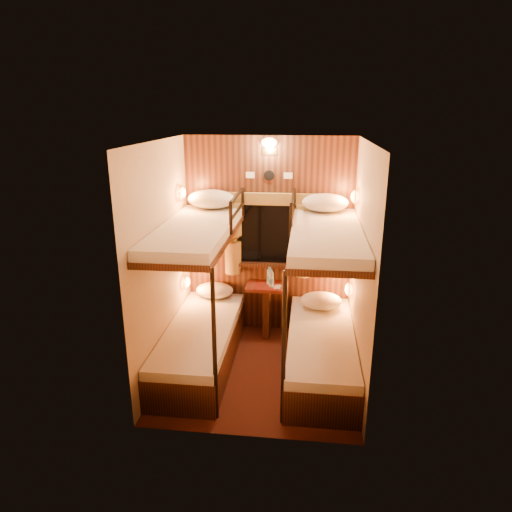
# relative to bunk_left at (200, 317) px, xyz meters

# --- Properties ---
(floor) EXTENTS (2.10, 2.10, 0.00)m
(floor) POSITION_rel_bunk_left_xyz_m (0.65, -0.07, -0.56)
(floor) COLOR #3A1210
(floor) RESTS_ON ground
(ceiling) EXTENTS (2.10, 2.10, 0.00)m
(ceiling) POSITION_rel_bunk_left_xyz_m (0.65, -0.07, 1.84)
(ceiling) COLOR silver
(ceiling) RESTS_ON wall_back
(wall_back) EXTENTS (2.40, 0.00, 2.40)m
(wall_back) POSITION_rel_bunk_left_xyz_m (0.65, 0.98, 0.64)
(wall_back) COLOR #C6B293
(wall_back) RESTS_ON floor
(wall_front) EXTENTS (2.40, 0.00, 2.40)m
(wall_front) POSITION_rel_bunk_left_xyz_m (0.65, -1.12, 0.64)
(wall_front) COLOR #C6B293
(wall_front) RESTS_ON floor
(wall_left) EXTENTS (0.00, 2.40, 2.40)m
(wall_left) POSITION_rel_bunk_left_xyz_m (-0.35, -0.07, 0.64)
(wall_left) COLOR #C6B293
(wall_left) RESTS_ON floor
(wall_right) EXTENTS (0.00, 2.40, 2.40)m
(wall_right) POSITION_rel_bunk_left_xyz_m (1.65, -0.07, 0.64)
(wall_right) COLOR #C6B293
(wall_right) RESTS_ON floor
(back_panel) EXTENTS (2.00, 0.03, 2.40)m
(back_panel) POSITION_rel_bunk_left_xyz_m (0.65, 0.97, 0.64)
(back_panel) COLOR black
(back_panel) RESTS_ON floor
(bunk_left) EXTENTS (0.72, 1.90, 1.82)m
(bunk_left) POSITION_rel_bunk_left_xyz_m (0.00, 0.00, 0.00)
(bunk_left) COLOR black
(bunk_left) RESTS_ON floor
(bunk_right) EXTENTS (0.72, 1.90, 1.82)m
(bunk_right) POSITION_rel_bunk_left_xyz_m (1.30, 0.00, 0.00)
(bunk_right) COLOR black
(bunk_right) RESTS_ON floor
(window) EXTENTS (1.00, 0.12, 0.79)m
(window) POSITION_rel_bunk_left_xyz_m (0.65, 0.94, 0.62)
(window) COLOR black
(window) RESTS_ON back_panel
(curtains) EXTENTS (1.10, 0.22, 1.00)m
(curtains) POSITION_rel_bunk_left_xyz_m (0.65, 0.90, 0.71)
(curtains) COLOR olive
(curtains) RESTS_ON back_panel
(back_fixtures) EXTENTS (0.54, 0.09, 0.48)m
(back_fixtures) POSITION_rel_bunk_left_xyz_m (0.65, 0.93, 1.69)
(back_fixtures) COLOR black
(back_fixtures) RESTS_ON back_panel
(reading_lamps) EXTENTS (2.00, 0.20, 1.25)m
(reading_lamps) POSITION_rel_bunk_left_xyz_m (0.65, 0.63, 0.68)
(reading_lamps) COLOR orange
(reading_lamps) RESTS_ON wall_left
(table) EXTENTS (0.50, 0.34, 0.66)m
(table) POSITION_rel_bunk_left_xyz_m (0.65, 0.78, -0.14)
(table) COLOR #5A2614
(table) RESTS_ON floor
(bottle_left) EXTENTS (0.06, 0.06, 0.22)m
(bottle_left) POSITION_rel_bunk_left_xyz_m (0.67, 0.81, 0.19)
(bottle_left) COLOR #99BFE5
(bottle_left) RESTS_ON table
(bottle_right) EXTENTS (0.06, 0.06, 0.21)m
(bottle_right) POSITION_rel_bunk_left_xyz_m (0.70, 0.72, 0.18)
(bottle_right) COLOR #99BFE5
(bottle_right) RESTS_ON table
(sachet_a) EXTENTS (0.09, 0.07, 0.01)m
(sachet_a) POSITION_rel_bunk_left_xyz_m (0.78, 0.69, 0.09)
(sachet_a) COLOR silver
(sachet_a) RESTS_ON table
(sachet_b) EXTENTS (0.10, 0.09, 0.01)m
(sachet_b) POSITION_rel_bunk_left_xyz_m (0.78, 0.76, 0.09)
(sachet_b) COLOR silver
(sachet_b) RESTS_ON table
(pillow_lower_left) EXTENTS (0.46, 0.33, 0.18)m
(pillow_lower_left) POSITION_rel_bunk_left_xyz_m (-0.00, 0.79, -0.01)
(pillow_lower_left) COLOR silver
(pillow_lower_left) RESTS_ON bunk_left
(pillow_lower_right) EXTENTS (0.48, 0.35, 0.19)m
(pillow_lower_right) POSITION_rel_bunk_left_xyz_m (1.30, 0.61, -0.01)
(pillow_lower_right) COLOR silver
(pillow_lower_right) RESTS_ON bunk_right
(pillow_upper_left) EXTENTS (0.55, 0.39, 0.21)m
(pillow_upper_left) POSITION_rel_bunk_left_xyz_m (-0.00, 0.75, 1.14)
(pillow_upper_left) COLOR silver
(pillow_upper_left) RESTS_ON bunk_left
(pillow_upper_right) EXTENTS (0.52, 0.37, 0.20)m
(pillow_upper_right) POSITION_rel_bunk_left_xyz_m (1.30, 0.72, 1.13)
(pillow_upper_right) COLOR silver
(pillow_upper_right) RESTS_ON bunk_right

